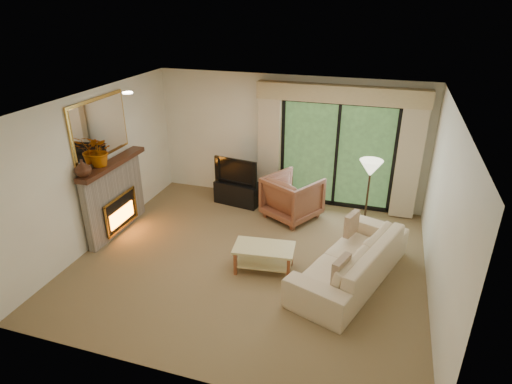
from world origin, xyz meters
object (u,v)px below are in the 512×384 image
(armchair, at_px, (292,197))
(coffee_table, at_px, (264,258))
(sofa, at_px, (351,259))
(media_console, at_px, (238,193))

(armchair, bearing_deg, coffee_table, 118.33)
(sofa, distance_m, coffee_table, 1.34)
(media_console, height_order, armchair, armchair)
(media_console, bearing_deg, sofa, -29.72)
(armchair, distance_m, sofa, 2.15)
(sofa, height_order, coffee_table, sofa)
(armchair, height_order, coffee_table, armchair)
(armchair, relative_size, sofa, 0.39)
(sofa, relative_size, coffee_table, 2.55)
(armchair, relative_size, coffee_table, 1.00)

